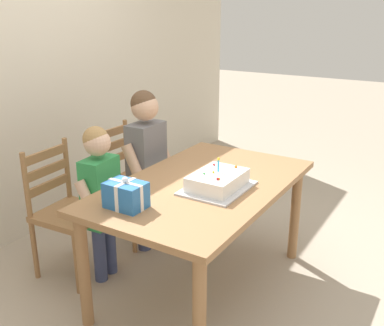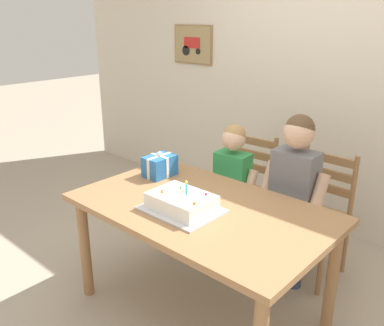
{
  "view_description": "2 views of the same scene",
  "coord_description": "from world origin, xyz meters",
  "views": [
    {
      "loc": [
        -2.26,
        -1.31,
        1.79
      ],
      "look_at": [
        -0.02,
        0.07,
        0.88
      ],
      "focal_mm": 42.03,
      "sensor_mm": 36.0,
      "label": 1
    },
    {
      "loc": [
        1.45,
        -1.69,
        1.83
      ],
      "look_at": [
        -0.07,
        0.0,
        1.01
      ],
      "focal_mm": 38.57,
      "sensor_mm": 36.0,
      "label": 2
    }
  ],
  "objects": [
    {
      "name": "ground_plane",
      "position": [
        0.0,
        0.0,
        0.0
      ],
      "size": [
        20.0,
        20.0,
        0.0
      ],
      "primitive_type": "plane",
      "color": "tan"
    },
    {
      "name": "child_older",
      "position": [
        0.26,
        0.64,
        0.75
      ],
      "size": [
        0.45,
        0.25,
        1.24
      ],
      "color": "#38426B",
      "rests_on": "ground"
    },
    {
      "name": "child_younger",
      "position": [
        -0.24,
        0.64,
        0.66
      ],
      "size": [
        0.4,
        0.24,
        1.09
      ],
      "color": "#38426B",
      "rests_on": "ground"
    },
    {
      "name": "chair_left",
      "position": [
        -0.32,
        0.9,
        0.47
      ],
      "size": [
        0.45,
        0.45,
        0.92
      ],
      "color": "#996B42",
      "rests_on": "ground"
    },
    {
      "name": "dining_table",
      "position": [
        0.0,
        0.0,
        0.66
      ],
      "size": [
        1.54,
        0.93,
        0.76
      ],
      "color": "#9E7047",
      "rests_on": "ground"
    },
    {
      "name": "birthday_cake",
      "position": [
        -0.04,
        -0.13,
        0.8
      ],
      "size": [
        0.44,
        0.34,
        0.19
      ],
      "color": "silver",
      "rests_on": "dining_table"
    },
    {
      "name": "chair_right",
      "position": [
        0.31,
        0.9,
        0.47
      ],
      "size": [
        0.43,
        0.43,
        0.92
      ],
      "color": "#996B42",
      "rests_on": "ground"
    },
    {
      "name": "gift_box_red_large",
      "position": [
        -0.53,
        0.17,
        0.83
      ],
      "size": [
        0.16,
        0.22,
        0.18
      ],
      "color": "#286BB7",
      "rests_on": "dining_table"
    },
    {
      "name": "back_wall",
      "position": [
        -0.01,
        1.65,
        1.3
      ],
      "size": [
        6.4,
        0.11,
        2.6
      ],
      "color": "beige",
      "rests_on": "ground"
    }
  ]
}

